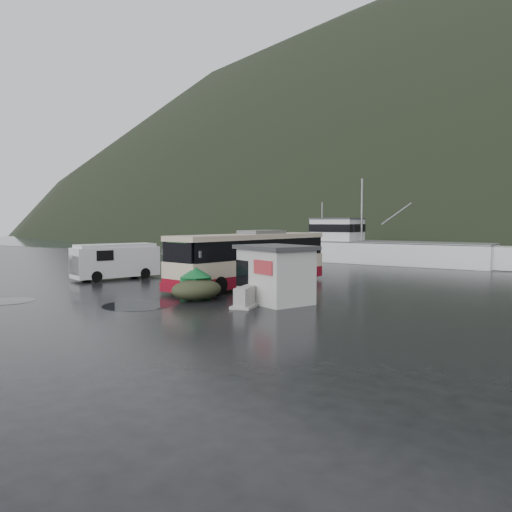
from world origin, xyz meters
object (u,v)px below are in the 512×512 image
Objects in this scene: waste_bin_left at (196,299)px; dome_tent at (197,300)px; fishing_trawler at (387,259)px; white_van at (116,279)px; waste_bin_right at (191,292)px; ticket_kiosk at (275,303)px; coach_bus at (251,286)px; jersey_barrier_b at (246,307)px; jersey_barrier_a at (276,305)px; jersey_barrier_c at (266,302)px.

waste_bin_left reaches higher than dome_tent.
white_van is at bearing -108.03° from fishing_trawler.
white_van is 3.60× the size of waste_bin_left.
waste_bin_right is 5.57m from ticket_kiosk.
coach_bus is 4.52× the size of dome_tent.
jersey_barrier_b is at bearing -81.84° from fishing_trawler.
coach_bus is 8.58× the size of waste_bin_right.
white_van is 1.63× the size of ticket_kiosk.
dome_tent is 3.00m from jersey_barrier_b.
jersey_barrier_a is (4.79, -4.83, 0.00)m from coach_bus.
waste_bin_left is 1.06× the size of jersey_barrier_a.
coach_bus is 7.48× the size of waste_bin_left.
coach_bus reaches higher than dome_tent.
white_van is 3.11× the size of jersey_barrier_b.
fishing_trawler reaches higher than jersey_barrier_b.
waste_bin_left is 0.60× the size of dome_tent.
white_van is 8.05m from waste_bin_right.
jersey_barrier_b is at bearing -128.93° from jersey_barrier_a.
white_van is 14.08m from jersey_barrier_a.
coach_bus is at bearing 134.75° from jersey_barrier_a.
coach_bus is 6.90× the size of jersey_barrier_c.
white_van reaches higher than waste_bin_right.
jersey_barrier_c is (3.25, 1.23, 0.00)m from waste_bin_left.
waste_bin_left is at bearing -2.19° from white_van.
ticket_kiosk is at bearing -38.55° from coach_bus.
fishing_trawler reaches higher than ticket_kiosk.
jersey_barrier_b is (3.92, -5.90, 0.00)m from coach_bus.
dome_tent is 3.77m from ticket_kiosk.
ticket_kiosk is at bearing 7.59° from white_van.
waste_bin_left is 0.45× the size of ticket_kiosk.
fishing_trawler reaches higher than waste_bin_left.
waste_bin_right is 0.75× the size of jersey_barrier_b.
waste_bin_right is (-1.17, -3.85, 0.00)m from coach_bus.
white_van is 10.57m from dome_tent.
jersey_barrier_a is 1.38m from jersey_barrier_b.
waste_bin_left is 4.22m from jersey_barrier_a.
dome_tent is at bearing -3.15° from white_van.
jersey_barrier_c is at bearing 27.31° from dome_tent.
waste_bin_left is 0.86× the size of jersey_barrier_b.
white_van is at bearing 161.85° from waste_bin_left.
white_van is 0.24× the size of fishing_trawler.
coach_bus is 5.74m from jersey_barrier_c.
waste_bin_left reaches higher than waste_bin_right.
jersey_barrier_c is (-0.52, 0.04, 0.00)m from ticket_kiosk.
waste_bin_right is 0.80× the size of jersey_barrier_c.
white_van reaches higher than jersey_barrier_c.
jersey_barrier_b is (-0.47, -1.63, 0.00)m from ticket_kiosk.
ticket_kiosk reaches higher than dome_tent.
fishing_trawler is at bearing 89.48° from waste_bin_right.
fishing_trawler is (8.15, 26.53, 0.00)m from white_van.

